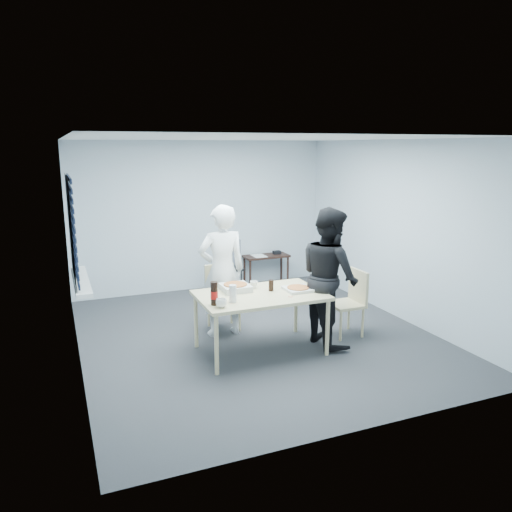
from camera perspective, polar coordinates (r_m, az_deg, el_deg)
name	(u,v)px	position (r m, az deg, el deg)	size (l,w,h in m)	color
room	(74,237)	(6.39, -20.07, 2.10)	(5.00, 5.00, 5.00)	#2D2E32
dining_table	(260,298)	(6.11, 0.51, -4.87)	(1.53, 0.97, 0.74)	beige
chair_far	(222,292)	(7.00, -3.94, -4.10)	(0.42, 0.42, 0.89)	beige
chair_right	(351,298)	(6.84, 10.83, -4.72)	(0.42, 0.42, 0.89)	beige
person_white	(222,271)	(6.63, -3.91, -1.71)	(0.65, 0.42, 1.77)	white
person_black	(329,276)	(6.41, 8.37, -2.33)	(0.86, 0.47, 1.77)	black
side_table	(266,259)	(9.14, 1.18, -0.40)	(0.83, 0.37, 0.55)	black
stool	(230,274)	(8.37, -3.01, -2.01)	(0.38, 0.38, 0.53)	black
backpack	(230,254)	(8.28, -3.01, 0.23)	(0.33, 0.25, 0.47)	slate
pizza_box_a	(235,287)	(6.23, -2.37, -3.59)	(0.34, 0.34, 0.09)	silver
pizza_box_b	(298,289)	(6.25, 4.82, -3.76)	(0.32, 0.32, 0.05)	silver
mug_a	(221,303)	(5.60, -3.98, -5.40)	(0.12, 0.12, 0.10)	white
mug_b	(254,285)	(6.31, -0.25, -3.30)	(0.10, 0.10, 0.09)	white
cola_glass	(271,285)	(6.20, 1.74, -3.38)	(0.06, 0.06, 0.14)	black
soda_bottle	(214,294)	(5.66, -4.80, -4.33)	(0.08, 0.08, 0.27)	black
plastic_cups	(233,294)	(5.76, -2.67, -4.31)	(0.08, 0.08, 0.20)	silver
rubber_band	(290,297)	(5.99, 3.96, -4.66)	(0.05, 0.05, 0.00)	red
papers	(259,256)	(9.05, 0.33, 0.02)	(0.23, 0.31, 0.01)	white
black_box	(277,252)	(9.22, 2.39, 0.41)	(0.14, 0.10, 0.06)	black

